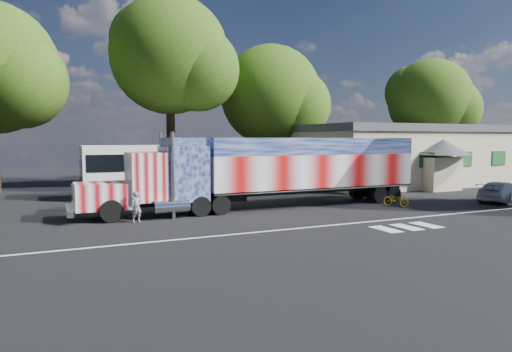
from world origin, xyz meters
name	(u,v)px	position (x,y,z in m)	size (l,w,h in m)	color
ground	(280,217)	(0.00, 0.00, 0.00)	(100.00, 100.00, 0.00)	black
lane_markings	(352,227)	(1.71, -3.77, 0.01)	(30.00, 2.67, 0.01)	silver
semi_truck	(274,169)	(1.19, 3.09, 2.25)	(20.53, 3.24, 4.38)	black
coach_bus	(174,169)	(-2.71, 11.18, 1.85)	(12.29, 2.86, 3.58)	silver
hall_building	(420,154)	(19.92, 10.86, 2.62)	(22.40, 12.80, 5.20)	beige
parked_car	(501,192)	(15.50, -0.79, 0.65)	(1.83, 4.49, 1.30)	#B2B5B7
woman	(136,207)	(-7.00, 1.50, 0.75)	(0.55, 0.36, 1.51)	slate
bicycle	(396,199)	(7.97, 0.38, 0.42)	(0.56, 1.62, 0.85)	gold
tree_ne_a	(272,96)	(8.39, 17.71, 8.00)	(9.76, 9.30, 12.70)	black
tree_far_ne	(431,101)	(27.04, 16.65, 8.10)	(9.32, 8.87, 12.59)	black
tree_n_mid	(172,56)	(-1.36, 16.54, 10.76)	(10.09, 9.61, 15.63)	black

